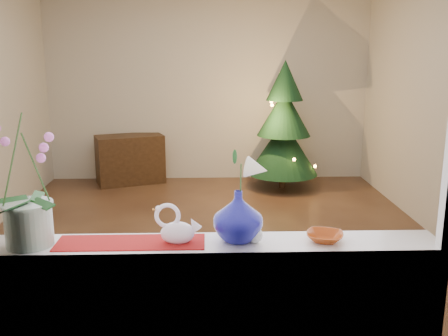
# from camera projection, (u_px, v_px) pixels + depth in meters

# --- Properties ---
(ground) EXTENTS (5.00, 5.00, 0.00)m
(ground) POSITION_uv_depth(u_px,v_px,m) (210.00, 240.00, 4.89)
(ground) COLOR #351F15
(ground) RESTS_ON ground
(wall_back) EXTENTS (4.50, 0.10, 2.70)m
(wall_back) POSITION_uv_depth(u_px,v_px,m) (208.00, 85.00, 7.01)
(wall_back) COLOR beige
(wall_back) RESTS_ON ground
(wall_front) EXTENTS (4.50, 0.10, 2.70)m
(wall_front) POSITION_uv_depth(u_px,v_px,m) (211.00, 159.00, 2.15)
(wall_front) COLOR beige
(wall_front) RESTS_ON ground
(windowsill) EXTENTS (2.20, 0.26, 0.04)m
(windowsill) POSITION_uv_depth(u_px,v_px,m) (211.00, 246.00, 2.37)
(windowsill) COLOR white
(windowsill) RESTS_ON window_apron
(window_frame) EXTENTS (2.22, 0.06, 1.60)m
(window_frame) POSITION_uv_depth(u_px,v_px,m) (210.00, 77.00, 2.10)
(window_frame) COLOR white
(window_frame) RESTS_ON windowsill
(runner) EXTENTS (0.70, 0.20, 0.01)m
(runner) POSITION_uv_depth(u_px,v_px,m) (131.00, 242.00, 2.36)
(runner) COLOR maroon
(runner) RESTS_ON windowsill
(orchid_pot) EXTENTS (0.31, 0.31, 0.68)m
(orchid_pot) POSITION_uv_depth(u_px,v_px,m) (24.00, 174.00, 2.26)
(orchid_pot) COLOR silver
(orchid_pot) RESTS_ON windowsill
(swan) EXTENTS (0.22, 0.11, 0.19)m
(swan) POSITION_uv_depth(u_px,v_px,m) (177.00, 224.00, 2.34)
(swan) COLOR white
(swan) RESTS_ON windowsill
(blue_vase) EXTENTS (0.31, 0.31, 0.28)m
(blue_vase) POSITION_uv_depth(u_px,v_px,m) (238.00, 212.00, 2.36)
(blue_vase) COLOR navy
(blue_vase) RESTS_ON windowsill
(lily) EXTENTS (0.16, 0.09, 0.21)m
(lily) POSITION_uv_depth(u_px,v_px,m) (238.00, 161.00, 2.30)
(lily) COLOR white
(lily) RESTS_ON blue_vase
(paperweight) EXTENTS (0.09, 0.09, 0.08)m
(paperweight) POSITION_uv_depth(u_px,v_px,m) (255.00, 235.00, 2.35)
(paperweight) COLOR silver
(paperweight) RESTS_ON windowsill
(amber_dish) EXTENTS (0.18, 0.18, 0.04)m
(amber_dish) POSITION_uv_depth(u_px,v_px,m) (325.00, 237.00, 2.38)
(amber_dish) COLOR #92370E
(amber_dish) RESTS_ON windowsill
(xmas_tree) EXTENTS (1.12, 1.12, 1.70)m
(xmas_tree) POSITION_uv_depth(u_px,v_px,m) (284.00, 125.00, 6.60)
(xmas_tree) COLOR black
(xmas_tree) RESTS_ON ground
(side_table) EXTENTS (1.00, 0.73, 0.68)m
(side_table) POSITION_uv_depth(u_px,v_px,m) (130.00, 159.00, 6.96)
(side_table) COLOR black
(side_table) RESTS_ON ground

